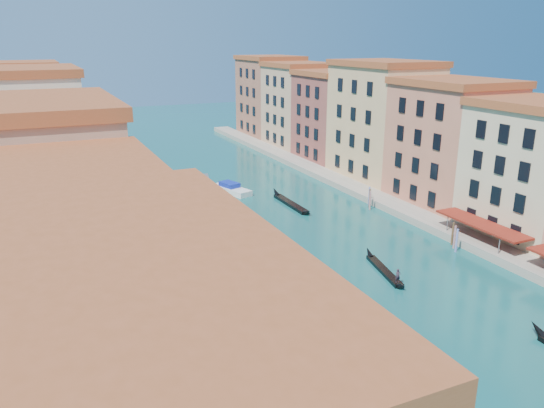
{
  "coord_description": "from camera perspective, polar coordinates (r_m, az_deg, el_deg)",
  "views": [
    {
      "loc": [
        -25.79,
        -5.61,
        24.33
      ],
      "look_at": [
        -2.83,
        45.22,
        6.98
      ],
      "focal_mm": 35.0,
      "sensor_mm": 36.0,
      "label": 1
    }
  ],
  "objects": [
    {
      "name": "vaporetto_far",
      "position": [
        78.81,
        -8.13,
        0.28
      ],
      "size": [
        10.23,
        23.3,
        3.38
      ],
      "rotation": [
        0.0,
        0.0,
        -0.23
      ],
      "color": "white",
      "rests_on": "ground"
    },
    {
      "name": "gondola_fore",
      "position": [
        59.48,
        11.98,
        -6.9
      ],
      "size": [
        3.02,
        10.41,
        2.09
      ],
      "rotation": [
        0.0,
        0.0,
        -0.22
      ],
      "color": "black",
      "rests_on": "ground"
    },
    {
      "name": "motorboat_far",
      "position": [
        88.3,
        -4.42,
        1.66
      ],
      "size": [
        4.79,
        8.29,
        1.64
      ],
      "rotation": [
        0.0,
        0.0,
        0.31
      ],
      "color": "white",
      "rests_on": "ground"
    },
    {
      "name": "left_bank_palazzos",
      "position": [
        71.8,
        -23.99,
        4.02
      ],
      "size": [
        12.8,
        128.4,
        21.0
      ],
      "color": "beige",
      "rests_on": "ground"
    },
    {
      "name": "right_bank_palazzos",
      "position": [
        91.17,
        13.95,
        7.57
      ],
      "size": [
        12.8,
        128.4,
        21.0
      ],
      "color": "#A64F36",
      "rests_on": "ground"
    },
    {
      "name": "motorboat_mid",
      "position": [
        64.69,
        -5.04,
        -4.33
      ],
      "size": [
        4.25,
        7.56,
        1.49
      ],
      "rotation": [
        0.0,
        0.0,
        0.29
      ],
      "color": "silver",
      "rests_on": "ground"
    },
    {
      "name": "mooring_poles_right",
      "position": [
        61.07,
        26.17,
        -6.76
      ],
      "size": [
        1.44,
        54.24,
        3.2
      ],
      "color": "brown",
      "rests_on": "ground"
    },
    {
      "name": "quay",
      "position": [
        88.53,
        9.42,
        1.42
      ],
      "size": [
        4.0,
        140.0,
        1.0
      ],
      "primitive_type": "cube",
      "color": "gray",
      "rests_on": "ground"
    },
    {
      "name": "gondola_far",
      "position": [
        81.4,
        1.95,
        0.16
      ],
      "size": [
        1.24,
        13.1,
        1.86
      ],
      "rotation": [
        0.0,
        0.0,
        -0.0
      ],
      "color": "black",
      "rests_on": "ground"
    }
  ]
}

